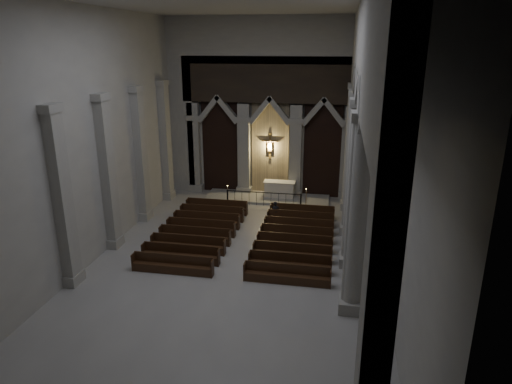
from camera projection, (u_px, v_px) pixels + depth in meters
The scene contains 11 objects.
room at pixel (230, 110), 19.40m from camera, with size 24.00×24.10×12.00m.
sanctuary_wall at pixel (270, 101), 30.49m from camera, with size 14.00×0.77×12.00m.
right_arcade at pixel (361, 104), 19.63m from camera, with size 1.00×24.00×12.00m.
left_pilasters at pixel (126, 166), 24.97m from camera, with size 0.60×13.00×8.03m.
sanctuary_step at pixel (267, 198), 31.66m from camera, with size 8.50×2.60×0.15m, color #A6A39B.
altar at pixel (279, 189), 31.50m from camera, with size 2.16×0.86×1.09m.
altar_rail at pixel (264, 197), 30.09m from camera, with size 5.00×0.09×0.98m.
candle_stand_left at pixel (228, 198), 30.74m from camera, with size 0.21×0.21×1.25m.
candle_stand_right at pixel (306, 203), 29.84m from camera, with size 0.22×0.22×1.33m.
pews at pixel (246, 237), 24.72m from camera, with size 9.34×8.44×0.88m.
worshipper at pixel (276, 212), 27.30m from camera, with size 0.48×0.31×1.31m, color black.
Camera 1 is at (4.60, -19.00, 10.34)m, focal length 32.00 mm.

